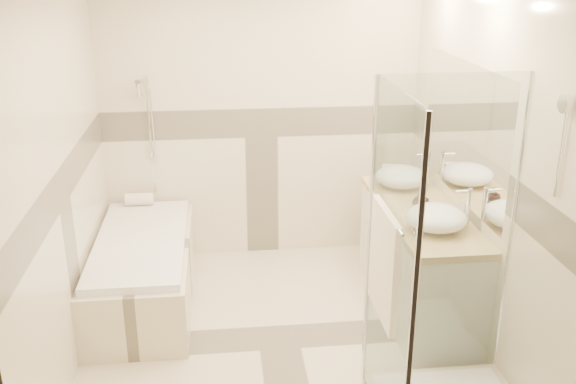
{
  "coord_description": "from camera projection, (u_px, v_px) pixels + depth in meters",
  "views": [
    {
      "loc": [
        -0.38,
        -4.06,
        2.65
      ],
      "look_at": [
        0.1,
        0.25,
        1.05
      ],
      "focal_mm": 40.0,
      "sensor_mm": 36.0,
      "label": 1
    }
  ],
  "objects": [
    {
      "name": "room",
      "position": [
        285.0,
        175.0,
        4.32
      ],
      "size": [
        2.82,
        3.02,
        2.52
      ],
      "color": "beige",
      "rests_on": "ground"
    },
    {
      "name": "bathtub",
      "position": [
        143.0,
        267.0,
        5.13
      ],
      "size": [
        0.75,
        1.7,
        0.56
      ],
      "color": "beige",
      "rests_on": "ground"
    },
    {
      "name": "vanity",
      "position": [
        418.0,
        260.0,
        4.99
      ],
      "size": [
        0.58,
        1.62,
        0.85
      ],
      "color": "silver",
      "rests_on": "ground"
    },
    {
      "name": "shower_enclosure",
      "position": [
        436.0,
        346.0,
        3.75
      ],
      "size": [
        0.96,
        0.93,
        2.04
      ],
      "color": "beige",
      "rests_on": "ground"
    },
    {
      "name": "vessel_sink_near",
      "position": [
        401.0,
        176.0,
        5.29
      ],
      "size": [
        0.43,
        0.43,
        0.17
      ],
      "primitive_type": "ellipsoid",
      "color": "white",
      "rests_on": "vanity"
    },
    {
      "name": "vessel_sink_far",
      "position": [
        436.0,
        218.0,
        4.46
      ],
      "size": [
        0.43,
        0.43,
        0.17
      ],
      "primitive_type": "ellipsoid",
      "color": "white",
      "rests_on": "vanity"
    },
    {
      "name": "faucet_near",
      "position": [
        427.0,
        166.0,
        5.29
      ],
      "size": [
        0.12,
        0.03,
        0.29
      ],
      "color": "silver",
      "rests_on": "vanity"
    },
    {
      "name": "faucet_far",
      "position": [
        467.0,
        205.0,
        4.46
      ],
      "size": [
        0.12,
        0.03,
        0.29
      ],
      "color": "silver",
      "rests_on": "vanity"
    },
    {
      "name": "amenity_bottle_a",
      "position": [
        422.0,
        201.0,
        4.77
      ],
      "size": [
        0.09,
        0.09,
        0.16
      ],
      "primitive_type": "imported",
      "rotation": [
        0.0,
        0.0,
        0.31
      ],
      "color": "black",
      "rests_on": "vanity"
    },
    {
      "name": "amenity_bottle_b",
      "position": [
        420.0,
        200.0,
        4.82
      ],
      "size": [
        0.13,
        0.13,
        0.15
      ],
      "primitive_type": "imported",
      "rotation": [
        0.0,
        0.0,
        0.14
      ],
      "color": "black",
      "rests_on": "vanity"
    },
    {
      "name": "folded_towels",
      "position": [
        394.0,
        174.0,
        5.5
      ],
      "size": [
        0.17,
        0.28,
        0.09
      ],
      "primitive_type": "cube",
      "rotation": [
        0.0,
        0.0,
        -0.03
      ],
      "color": "white",
      "rests_on": "vanity"
    },
    {
      "name": "rolled_towel",
      "position": [
        139.0,
        199.0,
        5.7
      ],
      "size": [
        0.24,
        0.11,
        0.11
      ],
      "primitive_type": "cylinder",
      "rotation": [
        0.0,
        1.57,
        0.0
      ],
      "color": "white",
      "rests_on": "bathtub"
    }
  ]
}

